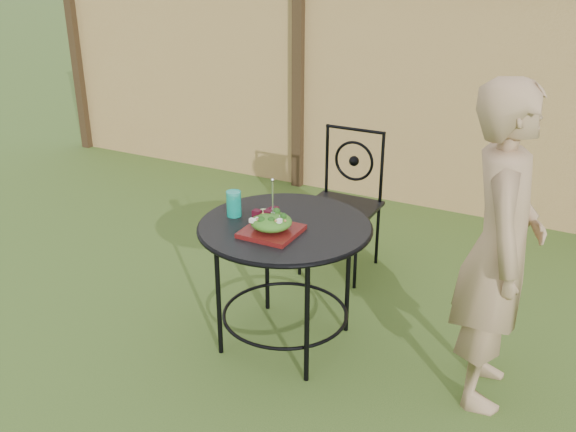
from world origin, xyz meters
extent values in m
plane|color=#284315|center=(0.00, 0.00, 0.00)|extent=(60.00, 60.00, 0.00)
cube|color=tan|center=(0.00, 2.20, 0.90)|extent=(8.00, 0.05, 1.80)
cube|color=black|center=(-3.90, 2.15, 0.95)|extent=(0.09, 0.09, 1.90)
cube|color=black|center=(-1.30, 2.15, 0.95)|extent=(0.09, 0.09, 1.90)
cylinder|color=black|center=(-0.21, -0.15, 0.71)|extent=(0.90, 0.90, 0.02)
torus|color=black|center=(-0.21, -0.15, 0.71)|extent=(0.92, 0.92, 0.02)
torus|color=black|center=(-0.21, -0.15, 0.18)|extent=(0.70, 0.70, 0.02)
cylinder|color=black|center=(0.05, 0.11, 0.35)|extent=(0.03, 0.03, 0.71)
cylinder|color=black|center=(-0.48, 0.11, 0.35)|extent=(0.03, 0.03, 0.71)
cylinder|color=black|center=(-0.48, -0.41, 0.35)|extent=(0.03, 0.03, 0.71)
cylinder|color=black|center=(0.05, -0.41, 0.35)|extent=(0.03, 0.03, 0.71)
cube|color=black|center=(-0.30, 0.80, 0.45)|extent=(0.46, 0.46, 0.03)
cylinder|color=black|center=(-0.30, 1.01, 0.94)|extent=(0.42, 0.02, 0.02)
torus|color=black|center=(-0.30, 1.01, 0.72)|extent=(0.28, 0.02, 0.28)
cylinder|color=black|center=(-0.50, 0.60, 0.22)|extent=(0.02, 0.02, 0.44)
cylinder|color=black|center=(-0.10, 0.60, 0.22)|extent=(0.02, 0.02, 0.44)
cylinder|color=black|center=(-0.50, 1.00, 0.22)|extent=(0.02, 0.02, 0.44)
cylinder|color=black|center=(-0.10, 1.00, 0.22)|extent=(0.02, 0.02, 0.44)
cylinder|color=black|center=(-0.50, 1.01, 0.70)|extent=(0.02, 0.02, 0.50)
cylinder|color=black|center=(-0.10, 1.01, 0.70)|extent=(0.02, 0.02, 0.50)
imported|color=#9E7D5A|center=(0.86, -0.06, 0.79)|extent=(0.47, 0.63, 1.58)
cube|color=#4E0B11|center=(-0.22, -0.28, 0.74)|extent=(0.27, 0.27, 0.02)
ellipsoid|color=#235614|center=(-0.22, -0.28, 0.79)|extent=(0.21, 0.21, 0.08)
cylinder|color=silver|center=(-0.21, -0.28, 0.92)|extent=(0.01, 0.01, 0.18)
cylinder|color=#0DA087|center=(-0.51, -0.17, 0.79)|extent=(0.08, 0.08, 0.14)
camera|label=1|loc=(1.23, -2.85, 2.08)|focal=40.00mm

